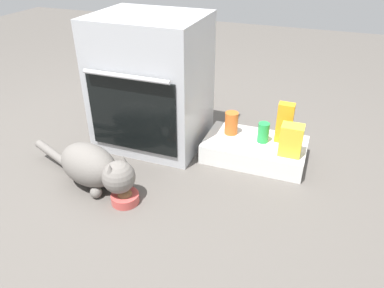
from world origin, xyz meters
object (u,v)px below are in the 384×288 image
at_px(soda_can, 263,133).
at_px(juice_carton, 285,123).
at_px(oven, 151,83).
at_px(sauce_jar, 231,123).
at_px(food_bowl, 125,197).
at_px(cat, 94,167).
at_px(snack_bag, 291,140).
at_px(pantry_cabinet, 255,150).

distance_m(soda_can, juice_carton, 0.13).
distance_m(oven, sauce_jar, 0.55).
distance_m(soda_can, sauce_jar, 0.20).
xyz_separation_m(sauce_jar, juice_carton, (0.31, 0.02, 0.05)).
relative_size(oven, juice_carton, 3.32).
bearing_deg(oven, juice_carton, 4.63).
xyz_separation_m(soda_can, juice_carton, (0.11, 0.05, 0.06)).
height_order(food_bowl, cat, cat).
bearing_deg(snack_bag, cat, -151.84).
bearing_deg(cat, sauce_jar, 63.27).
bearing_deg(food_bowl, sauce_jar, 61.99).
height_order(snack_bag, juice_carton, juice_carton).
bearing_deg(sauce_jar, cat, -132.52).
relative_size(cat, soda_can, 6.30).
bearing_deg(sauce_jar, juice_carton, 3.18).
bearing_deg(pantry_cabinet, snack_bag, -20.68).
bearing_deg(food_bowl, oven, 102.36).
bearing_deg(cat, snack_bag, 43.95).
bearing_deg(juice_carton, food_bowl, -133.90).
xyz_separation_m(pantry_cabinet, food_bowl, (-0.53, -0.64, -0.03)).
xyz_separation_m(oven, cat, (-0.07, -0.57, -0.27)).
bearing_deg(sauce_jar, pantry_cabinet, -14.38).
relative_size(pantry_cabinet, snack_bag, 3.29).
distance_m(food_bowl, soda_can, 0.87).
bearing_deg(pantry_cabinet, cat, -141.63).
xyz_separation_m(snack_bag, soda_can, (-0.17, 0.09, -0.03)).
relative_size(oven, cat, 1.06).
height_order(oven, soda_can, oven).
bearing_deg(oven, cat, -96.93).
bearing_deg(soda_can, snack_bag, -27.86).
xyz_separation_m(snack_bag, sauce_jar, (-0.37, 0.12, -0.02)).
distance_m(pantry_cabinet, juice_carton, 0.24).
bearing_deg(sauce_jar, snack_bag, -17.95).
distance_m(food_bowl, sauce_jar, 0.79).
relative_size(food_bowl, juice_carton, 0.59).
xyz_separation_m(oven, pantry_cabinet, (0.66, 0.01, -0.34)).
bearing_deg(sauce_jar, food_bowl, -118.01).
height_order(cat, sauce_jar, sauce_jar).
relative_size(oven, soda_can, 6.64).
bearing_deg(food_bowl, pantry_cabinet, 50.61).
relative_size(oven, food_bowl, 5.59).
xyz_separation_m(cat, soda_can, (0.77, 0.59, 0.05)).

